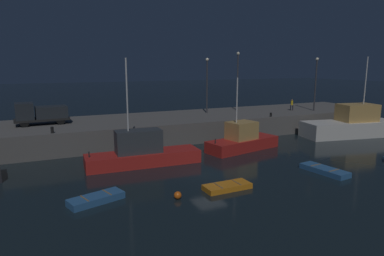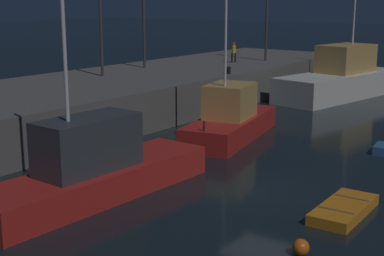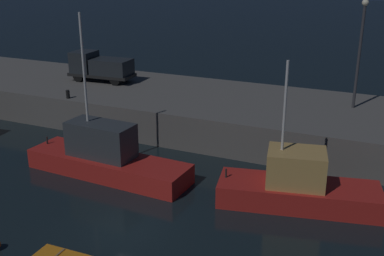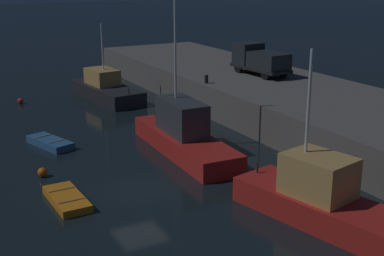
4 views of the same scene
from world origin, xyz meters
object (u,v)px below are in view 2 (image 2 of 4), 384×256
fishing_boat_white (95,170)px  lamp_post_central (267,7)px  lamp_post_west (100,10)px  mooring_buoy_near (301,247)px  bollard_central (229,70)px  fishing_boat_orange (230,119)px  dockworker (234,51)px  lamp_post_east (143,3)px  dinghy_orange_near (344,209)px  fishing_boat_blue (340,79)px

fishing_boat_white → lamp_post_central: bearing=16.0°
fishing_boat_white → lamp_post_west: 18.29m
mooring_buoy_near → lamp_post_west: 25.08m
fishing_boat_white → bollard_central: size_ratio=20.42×
fishing_boat_orange → fishing_boat_white: bearing=-175.2°
mooring_buoy_near → dockworker: size_ratio=0.32×
mooring_buoy_near → lamp_post_east: lamp_post_east is taller
lamp_post_west → dockworker: size_ratio=4.50×
lamp_post_west → dinghy_orange_near: bearing=-112.8°
dinghy_orange_near → mooring_buoy_near: bearing=-176.8°
fishing_boat_blue → lamp_post_central: lamp_post_central is taller
fishing_boat_white → dockworker: 26.61m
fishing_boat_blue → fishing_boat_white: size_ratio=1.22×
fishing_boat_orange → dinghy_orange_near: bearing=-127.7°
fishing_boat_white → fishing_boat_orange: 11.24m
lamp_post_west → fishing_boat_blue: bearing=-35.6°
lamp_post_east → lamp_post_central: (9.87, -4.89, -0.40)m
dinghy_orange_near → lamp_post_central: 29.62m
fishing_boat_blue → lamp_post_west: bearing=144.4°
fishing_boat_blue → mooring_buoy_near: 29.35m
lamp_post_central → fishing_boat_white: bearing=-164.0°
mooring_buoy_near → lamp_post_east: (17.84, 21.51, 6.98)m
mooring_buoy_near → dockworker: (24.83, 17.99, 3.11)m
fishing_boat_white → lamp_post_west: (12.56, 12.03, 5.66)m
fishing_boat_blue → fishing_boat_white: fishing_boat_blue is taller
fishing_boat_blue → dockworker: fishing_boat_blue is taller
fishing_boat_orange → lamp_post_central: bearing=23.0°
dinghy_orange_near → mooring_buoy_near: size_ratio=6.81×
dinghy_orange_near → bollard_central: bollard_central is taller
fishing_boat_orange → lamp_post_east: bearing=60.9°
dockworker → bollard_central: dockworker is taller
fishing_boat_white → bollard_central: bearing=17.3°
fishing_boat_blue → lamp_post_west: 19.21m
fishing_boat_white → dockworker: (24.82, 9.32, 2.26)m
lamp_post_east → lamp_post_central: bearing=-26.3°
lamp_post_east → dockworker: (6.99, -3.52, -3.86)m
lamp_post_central → dockworker: lamp_post_central is taller
dockworker → fishing_boat_orange: bearing=-148.4°
fishing_boat_orange → lamp_post_west: (1.36, 11.08, 5.71)m
dockworker → mooring_buoy_near: bearing=-144.1°
fishing_boat_blue → lamp_post_east: 16.18m
dinghy_orange_near → bollard_central: 20.43m
mooring_buoy_near → lamp_post_central: bearing=31.0°
mooring_buoy_near → dockworker: bearing=35.9°
fishing_boat_orange → dinghy_orange_near: (-7.26, -9.39, -0.88)m
bollard_central → lamp_post_east: bearing=94.9°
lamp_post_west → bollard_central: lamp_post_west is taller
lamp_post_central → dockworker: 4.70m
fishing_boat_blue → bollard_central: 10.22m
fishing_boat_white → lamp_post_east: 22.81m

